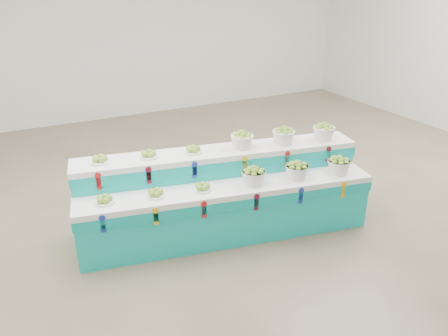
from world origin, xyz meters
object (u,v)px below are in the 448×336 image
Objects in this scene: display_stand at (224,194)px; plate_upper_mid at (149,154)px; basket_lower_left at (253,176)px; basket_upper_right at (324,131)px.

display_stand is 1.06m from plate_upper_mid.
plate_upper_mid is (-1.07, 0.66, 0.24)m from basket_lower_left.
basket_upper_right is (2.28, -0.43, 0.06)m from plate_upper_mid.
display_stand is at bearing 132.81° from basket_lower_left.
display_stand is 12.60× the size of basket_lower_left.
basket_lower_left is at bearing -36.55° from display_stand.
basket_lower_left is 1.28m from plate_upper_mid.
display_stand is 1.59m from basket_upper_right.
basket_lower_left is at bearing -169.29° from basket_upper_right.
display_stand is 0.49m from basket_lower_left.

